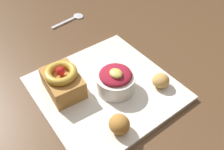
{
  "coord_description": "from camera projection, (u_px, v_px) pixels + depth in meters",
  "views": [
    {
      "loc": [
        0.3,
        -0.37,
        1.15
      ],
      "look_at": [
        -0.01,
        -0.14,
        0.77
      ],
      "focal_mm": 37.12,
      "sensor_mm": 36.0,
      "label": 1
    }
  ],
  "objects": [
    {
      "name": "cake_slice",
      "position": [
        63.0,
        81.0,
        0.53
      ],
      "size": [
        0.11,
        0.08,
        0.07
      ],
      "rotation": [
        0.0,
        0.0,
        -0.08
      ],
      "color": "#B77F3D",
      "rests_on": "front_plate"
    },
    {
      "name": "front_plate",
      "position": [
        105.0,
        88.0,
        0.56
      ],
      "size": [
        0.31,
        0.31,
        0.01
      ],
      "primitive_type": "cube",
      "color": "white",
      "rests_on": "dining_table"
    },
    {
      "name": "fritter_middle",
      "position": [
        119.0,
        124.0,
        0.46
      ],
      "size": [
        0.04,
        0.04,
        0.04
      ],
      "primitive_type": "ellipsoid",
      "color": "#BC7F38",
      "rests_on": "front_plate"
    },
    {
      "name": "spoon",
      "position": [
        72.0,
        19.0,
        0.79
      ],
      "size": [
        0.04,
        0.13,
        0.0
      ],
      "rotation": [
        0.0,
        0.0,
        1.71
      ],
      "color": "silver",
      "rests_on": "dining_table"
    },
    {
      "name": "dining_table",
      "position": [
        153.0,
        88.0,
        0.69
      ],
      "size": [
        1.41,
        1.02,
        0.73
      ],
      "color": "brown",
      "rests_on": "ground_plane"
    },
    {
      "name": "berry_ramekin",
      "position": [
        116.0,
        80.0,
        0.53
      ],
      "size": [
        0.09,
        0.09,
        0.07
      ],
      "color": "white",
      "rests_on": "front_plate"
    },
    {
      "name": "fritter_front",
      "position": [
        161.0,
        81.0,
        0.55
      ],
      "size": [
        0.04,
        0.04,
        0.03
      ],
      "primitive_type": "ellipsoid",
      "color": "tan",
      "rests_on": "front_plate"
    }
  ]
}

